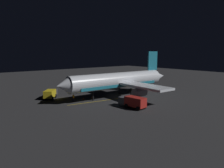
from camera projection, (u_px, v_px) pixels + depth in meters
ground_plane at (118, 97)px, 54.67m from camera, size 180.00×180.00×0.20m
apron_guide_stripe at (110, 100)px, 50.95m from camera, size 3.49×21.26×0.01m
airliner at (120, 81)px, 54.37m from camera, size 30.06×34.88×11.72m
baggage_truck at (51, 94)px, 52.38m from camera, size 5.80×5.29×2.17m
catering_truck at (133, 102)px, 43.27m from camera, size 6.27×2.66×2.39m
ground_crew_worker at (73, 98)px, 48.88m from camera, size 0.40×0.40×1.74m
traffic_cone_near_left at (84, 99)px, 50.81m from camera, size 0.50×0.50×0.55m
traffic_cone_near_right at (92, 97)px, 52.37m from camera, size 0.50×0.50×0.55m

